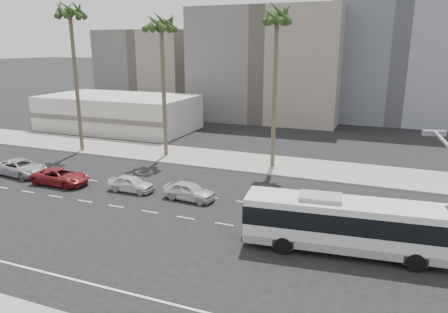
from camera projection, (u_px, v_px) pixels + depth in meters
The scene contains 14 objects.
ground at pixel (266, 231), 27.63m from camera, with size 700.00×700.00×0.00m, color black.
sidewalk_north at pixel (308, 168), 41.54m from camera, with size 120.00×7.00×0.15m, color gray.
commercial_low at pixel (119, 113), 60.93m from camera, with size 22.00×12.16×5.00m.
midrise_beige_west at pixel (271, 64), 69.97m from camera, with size 24.00×18.00×18.00m, color slate.
midrise_gray_center at pixel (400, 40), 68.16m from camera, with size 20.00×20.00×26.00m, color slate.
midrise_beige_far at pixel (154, 69), 84.03m from camera, with size 18.00×16.00×15.00m, color slate.
city_bus at pixel (346, 224), 24.45m from camera, with size 12.23×3.88×3.45m.
car_a at pixel (189, 191), 33.12m from camera, with size 4.32×1.74×1.47m, color silver.
car_b at pixel (131, 184), 35.05m from camera, with size 4.06×1.63×1.38m, color silver.
car_c at pixel (61, 177), 36.78m from camera, with size 5.27×2.43×1.46m, color maroon.
car_d at pixel (21, 168), 39.39m from camera, with size 5.52×2.54×1.53m, color #A6A5AD.
palm_near at pixel (277, 20), 38.47m from camera, with size 4.70×4.70×15.85m.
palm_mid at pixel (161, 28), 42.86m from camera, with size 4.99×4.99×15.42m.
palm_far at pixel (70, 15), 44.68m from camera, with size 4.89×4.89×16.81m.
Camera 1 is at (6.67, -24.64, 12.03)m, focal length 32.96 mm.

